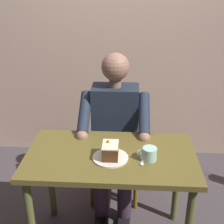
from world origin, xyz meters
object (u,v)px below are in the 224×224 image
dining_table (111,167)px  coffee_cup (149,154)px  chair (116,140)px  dessert_spoon (142,161)px  seated_person (115,132)px  cake_slice (111,151)px

dining_table → coffee_cup: coffee_cup is taller
chair → coffee_cup: bearing=110.0°
dining_table → dessert_spoon: (-0.19, 0.07, 0.11)m
chair → coffee_cup: chair is taller
coffee_cup → dessert_spoon: 0.07m
chair → seated_person: seated_person is taller
dining_table → coffee_cup: (-0.24, 0.05, 0.15)m
dining_table → coffee_cup: size_ratio=8.80×
cake_slice → coffee_cup: cake_slice is taller
coffee_cup → dessert_spoon: bearing=26.2°
chair → coffee_cup: (-0.24, 0.66, 0.29)m
cake_slice → dessert_spoon: (-0.19, 0.02, -0.05)m
chair → dessert_spoon: chair is taller
chair → cake_slice: chair is taller
seated_person → cake_slice: size_ratio=9.71×
seated_person → cake_slice: 0.51m
cake_slice → coffee_cup: size_ratio=1.06×
dining_table → chair: bearing=-90.0°
dining_table → dessert_spoon: dessert_spoon is taller
seated_person → dessert_spoon: (-0.19, 0.51, 0.08)m
chair → cake_slice: bearing=90.1°
chair → dessert_spoon: bearing=105.8°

